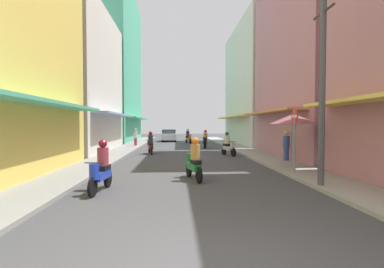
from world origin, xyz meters
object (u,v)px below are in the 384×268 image
(street_sign_no_entry, at_px, (295,133))
(motorbike_orange, at_px, (188,137))
(pedestrian_foreground, at_px, (286,144))
(motorbike_silver, at_px, (228,145))
(pedestrian_midway, at_px, (136,137))
(motorbike_blue, at_px, (101,169))
(motorbike_green, at_px, (194,161))
(parked_car, at_px, (169,135))
(utility_pole, at_px, (322,89))
(vendor_umbrella, at_px, (293,119))
(motorbike_black, at_px, (205,140))
(motorbike_maroon, at_px, (150,144))

(street_sign_no_entry, bearing_deg, motorbike_orange, 99.07)
(pedestrian_foreground, bearing_deg, motorbike_silver, 125.23)
(motorbike_orange, xyz_separation_m, pedestrian_midway, (-5.02, -4.40, 0.15))
(motorbike_silver, bearing_deg, motorbike_blue, -120.50)
(motorbike_green, relative_size, parked_car, 0.43)
(motorbike_silver, distance_m, utility_pole, 9.97)
(motorbike_blue, bearing_deg, motorbike_orange, 80.76)
(motorbike_silver, height_order, street_sign_no_entry, street_sign_no_entry)
(pedestrian_foreground, xyz_separation_m, vendor_umbrella, (-0.74, -2.58, 1.30))
(motorbike_black, relative_size, pedestrian_midway, 1.06)
(motorbike_maroon, xyz_separation_m, vendor_umbrella, (6.91, -7.32, 1.58))
(parked_car, bearing_deg, street_sign_no_entry, -77.30)
(motorbike_blue, relative_size, pedestrian_foreground, 1.04)
(motorbike_silver, relative_size, motorbike_green, 0.98)
(motorbike_maroon, distance_m, motorbike_green, 9.52)
(motorbike_blue, height_order, utility_pole, utility_pole)
(motorbike_green, height_order, parked_car, motorbike_green)
(motorbike_orange, bearing_deg, motorbike_maroon, -105.53)
(motorbike_orange, distance_m, motorbike_green, 20.27)
(motorbike_green, xyz_separation_m, street_sign_no_entry, (3.85, 0.19, 1.01))
(motorbike_orange, relative_size, motorbike_blue, 0.97)
(motorbike_orange, height_order, vendor_umbrella, vendor_umbrella)
(motorbike_silver, xyz_separation_m, motorbike_blue, (-5.67, -9.62, 0.00))
(motorbike_black, height_order, street_sign_no_entry, street_sign_no_entry)
(motorbike_black, relative_size, motorbike_green, 1.01)
(motorbike_orange, distance_m, motorbike_maroon, 11.48)
(motorbike_maroon, bearing_deg, pedestrian_foreground, -31.79)
(motorbike_orange, distance_m, pedestrian_foreground, 16.46)
(parked_car, distance_m, utility_pole, 26.41)
(motorbike_orange, relative_size, street_sign_no_entry, 0.66)
(parked_car, xyz_separation_m, vendor_umbrella, (6.03, -22.22, 1.55))
(parked_car, height_order, street_sign_no_entry, street_sign_no_entry)
(motorbike_orange, relative_size, utility_pole, 0.29)
(motorbike_green, bearing_deg, utility_pole, -22.33)
(motorbike_silver, relative_size, motorbike_black, 0.97)
(motorbike_silver, height_order, motorbike_green, same)
(motorbike_orange, xyz_separation_m, motorbike_silver, (2.10, -12.30, 0.00))
(motorbike_silver, relative_size, street_sign_no_entry, 0.66)
(motorbike_orange, xyz_separation_m, utility_pole, (3.30, -21.88, 2.45))
(motorbike_orange, bearing_deg, motorbike_blue, -99.24)
(motorbike_silver, relative_size, parked_car, 0.42)
(motorbike_silver, bearing_deg, motorbike_orange, 99.70)
(motorbike_black, bearing_deg, motorbike_green, -97.52)
(pedestrian_foreground, bearing_deg, motorbike_orange, 106.16)
(pedestrian_foreground, distance_m, vendor_umbrella, 2.98)
(motorbike_silver, height_order, vendor_umbrella, vendor_umbrella)
(motorbike_silver, height_order, utility_pole, utility_pole)
(utility_pole, bearing_deg, motorbike_green, 157.67)
(motorbike_silver, distance_m, motorbike_maroon, 5.32)
(motorbike_maroon, height_order, street_sign_no_entry, street_sign_no_entry)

